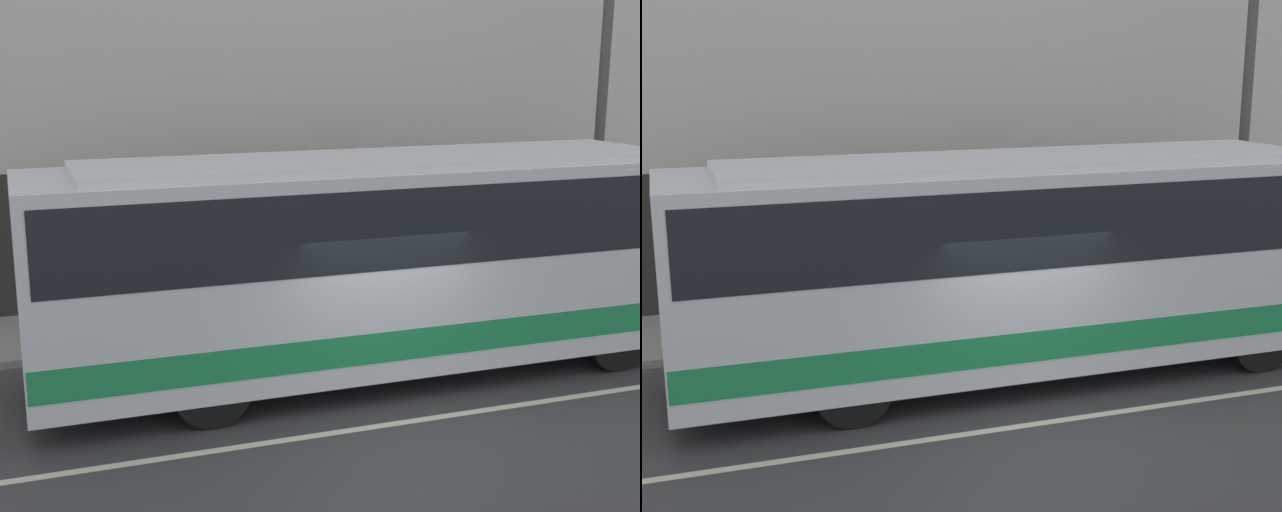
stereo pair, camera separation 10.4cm
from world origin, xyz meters
TOP-DOWN VIEW (x-y plane):
  - ground_plane at (0.00, 0.00)m, footprint 60.00×60.00m
  - sidewalk at (0.00, 5.32)m, footprint 60.00×2.64m
  - lane_stripe at (0.00, 0.00)m, footprint 54.00×0.14m
  - transit_bus at (0.41, 1.87)m, footprint 10.61×2.52m
  - utility_pole_near at (6.34, 4.59)m, footprint 0.20×0.20m
  - pedestrian_waiting at (-0.88, 5.55)m, footprint 0.36×0.36m

SIDE VIEW (x-z plane):
  - ground_plane at x=0.00m, z-range 0.00..0.00m
  - lane_stripe at x=0.00m, z-range 0.00..0.01m
  - sidewalk at x=0.00m, z-range 0.00..0.13m
  - pedestrian_waiting at x=-0.88m, z-range 0.07..1.67m
  - transit_bus at x=0.41m, z-range 0.22..3.68m
  - utility_pole_near at x=6.34m, z-range 0.13..9.13m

